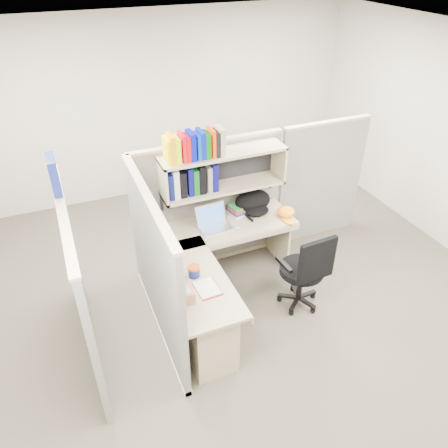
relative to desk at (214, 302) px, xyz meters
name	(u,v)px	position (x,y,z in m)	size (l,w,h in m)	color
ground	(239,305)	(0.41, 0.29, -0.44)	(6.00, 6.00, 0.00)	#3B362E
room_shell	(242,177)	(0.41, 0.29, 1.18)	(6.00, 6.00, 6.00)	#B9B2A7
cubicle	(192,224)	(0.04, 0.74, 0.47)	(3.79, 1.84, 1.95)	slate
desk	(214,302)	(0.00, 0.00, 0.00)	(1.74, 1.75, 0.73)	gray
laptop	(215,219)	(0.34, 0.81, 0.42)	(0.36, 0.36, 0.26)	silver
backpack	(255,203)	(0.90, 0.95, 0.42)	(0.44, 0.34, 0.26)	black
orange_cap	(286,212)	(1.20, 0.74, 0.35)	(0.21, 0.24, 0.11)	orange
snack_canister	(194,271)	(-0.15, 0.13, 0.35)	(0.12, 0.12, 0.12)	navy
tissue_box	(187,294)	(-0.32, -0.18, 0.39)	(0.12, 0.12, 0.19)	#AB7B60
mouse	(237,228)	(0.56, 0.71, 0.31)	(0.10, 0.07, 0.04)	#8197B8
paper_cup	(212,218)	(0.36, 0.97, 0.34)	(0.06, 0.06, 0.09)	white
book_stack	(236,210)	(0.68, 1.01, 0.34)	(0.16, 0.22, 0.11)	gray
loose_paper	(207,288)	(-0.10, -0.08, 0.29)	(0.20, 0.26, 0.00)	white
task_chair	(303,281)	(1.04, 0.01, -0.08)	(0.54, 0.50, 1.01)	black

